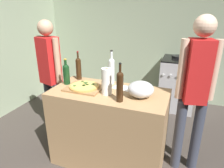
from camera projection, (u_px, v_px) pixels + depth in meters
The scene contains 16 objects.
ground_plane at pixel (122, 130), 3.15m from camera, with size 4.71×3.41×0.02m, color #3F3833.
kitchen_wall_rear at pixel (147, 32), 3.94m from camera, with size 4.71×0.10×2.60m, color #99A889.
kitchen_wall_left at pixel (3, 37), 3.36m from camera, with size 0.10×3.41×2.60m, color #99A889.
counter at pixel (109, 127), 2.37m from camera, with size 1.27×0.64×0.92m, color tan.
cutting_board at pixel (84, 88), 2.27m from camera, with size 0.40×0.32×0.02m, color #9E7247.
pizza at pixel (84, 86), 2.26m from camera, with size 0.33×0.33×0.03m.
mixing_bowl at pixel (141, 89), 2.04m from camera, with size 0.27×0.27×0.16m.
paper_towel_roll at pixel (107, 81), 2.09m from camera, with size 0.11×0.11×0.28m.
wine_bottle_green at pixel (111, 70), 2.37m from camera, with size 0.07×0.07×0.40m.
wine_bottle_dark at pixel (66, 73), 2.37m from camera, with size 0.08×0.08×0.31m.
wine_bottle_clear at pixel (120, 85), 1.92m from camera, with size 0.07×0.07×0.39m.
wine_bottle_amber at pixel (79, 68), 2.52m from camera, with size 0.07×0.07×0.36m.
recipe_sheet at pixel (122, 88), 2.30m from camera, with size 0.21×0.15×0.00m, color white.
stove at pixel (177, 84), 3.67m from camera, with size 0.59×0.62×0.97m.
person_in_stripes at pixel (50, 73), 2.72m from camera, with size 0.39×0.26×1.63m.
person_in_red at pixel (195, 88), 2.07m from camera, with size 0.38×0.24×1.72m.
Camera 1 is at (0.79, -1.16, 1.79)m, focal length 32.56 mm.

